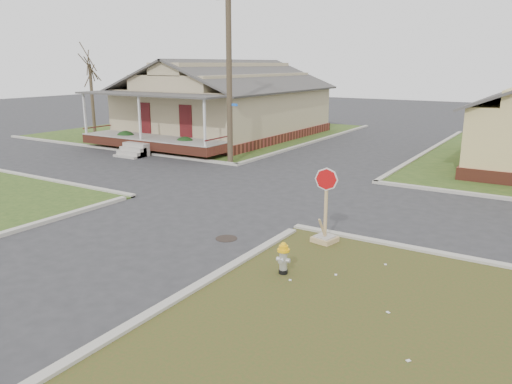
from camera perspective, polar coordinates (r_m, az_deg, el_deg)
The scene contains 11 objects.
ground at distance 16.39m, azimuth -8.69°, elevation -3.41°, with size 120.00×120.00×0.00m, color #2D2D30.
verge_far_left at distance 38.11m, azimuth -6.02°, elevation 6.92°, with size 19.00×19.00×0.05m, color #2B4719.
curbs at distance 20.28m, azimuth 0.50°, elevation 0.24°, with size 80.00×40.00×0.12m, color #ADA99C, non-canonical shape.
manhole at distance 14.73m, azimuth -3.40°, elevation -5.32°, with size 0.64×0.64×0.01m, color black.
corner_house at distance 35.04m, azimuth -3.53°, elevation 10.02°, with size 10.10×15.50×5.30m.
utility_pole at distance 25.23m, azimuth -3.09°, elevation 13.72°, with size 1.80×0.28×9.00m.
tree_far_left at distance 37.01m, azimuth -18.20°, elevation 9.92°, with size 0.22×0.22×4.90m, color #3C3022.
fire_hydrant at distance 12.10m, azimuth 3.15°, elevation -7.36°, with size 0.30×0.30×0.80m.
stop_sign at distance 14.29m, azimuth 7.90°, elevation -3.89°, with size 0.61×0.60×2.17m.
hedge_left at distance 31.11m, azimuth -14.65°, elevation 5.86°, with size 1.38×1.13×1.05m, color #143613.
hedge_right at distance 28.24m, azimuth -8.12°, elevation 5.32°, with size 1.34×1.10×1.02m, color #143613.
Camera 1 is at (10.26, -11.77, 4.99)m, focal length 35.00 mm.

